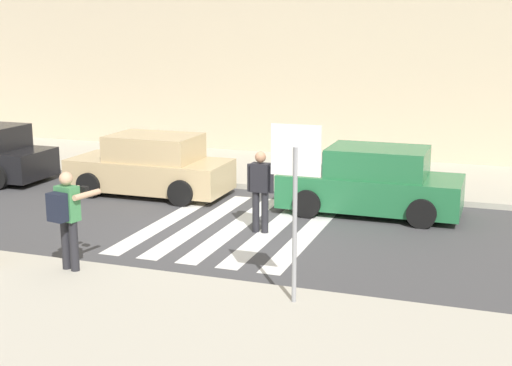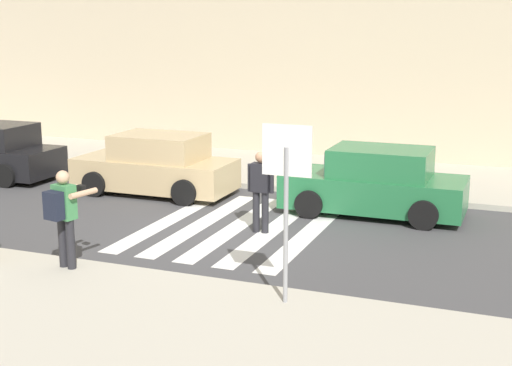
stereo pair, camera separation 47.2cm
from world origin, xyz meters
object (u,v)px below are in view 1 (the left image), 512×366
stop_sign (296,174)px  photographer_with_backpack (67,212)px  parked_car_tan (151,166)px  parked_car_green (372,183)px  pedestrian_crossing (260,187)px

stop_sign → photographer_with_backpack: (-4.05, 0.08, -0.96)m
parked_car_tan → parked_car_green: 5.67m
parked_car_tan → parked_car_green: size_ratio=1.00×
photographer_with_backpack → stop_sign: bearing=-1.1°
stop_sign → parked_car_green: stop_sign is taller
stop_sign → pedestrian_crossing: stop_sign is taller
stop_sign → pedestrian_crossing: size_ratio=1.58×
photographer_with_backpack → parked_car_green: 7.29m
photographer_with_backpack → pedestrian_crossing: 4.29m
parked_car_tan → parked_car_green: (5.67, 0.00, 0.00)m
photographer_with_backpack → parked_car_tan: photographer_with_backpack is taller
photographer_with_backpack → parked_car_green: (4.13, 5.99, -0.44)m
photographer_with_backpack → parked_car_green: bearing=55.4°
parked_car_green → pedestrian_crossing: bearing=-129.8°
photographer_with_backpack → parked_car_tan: (-1.54, 5.99, -0.44)m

